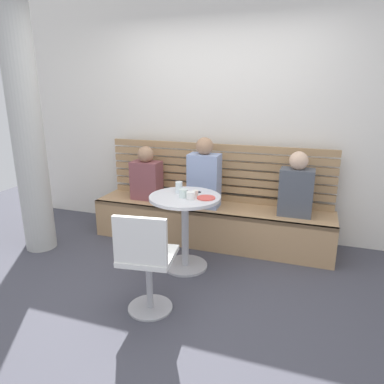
{
  "coord_description": "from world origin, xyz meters",
  "views": [
    {
      "loc": [
        1.04,
        -2.44,
        1.72
      ],
      "look_at": [
        -0.03,
        0.66,
        0.75
      ],
      "focal_mm": 33.04,
      "sensor_mm": 36.0,
      "label": 1
    }
  ],
  "objects_px": {
    "cup_water_clear": "(179,187)",
    "cup_ceramic_white": "(191,196)",
    "person_child_left": "(296,187)",
    "phone_on_table": "(194,193)",
    "person_adult": "(204,176)",
    "white_chair": "(146,260)",
    "cup_glass_short": "(183,193)",
    "person_child_middle": "(146,176)",
    "plate_small": "(206,198)",
    "cafe_table": "(185,218)",
    "cup_espresso_small": "(195,193)",
    "booth_bench": "(210,224)"
  },
  "relations": [
    {
      "from": "cup_water_clear",
      "to": "cup_ceramic_white",
      "type": "bearing_deg",
      "value": -42.49
    },
    {
      "from": "person_child_left",
      "to": "phone_on_table",
      "type": "relative_size",
      "value": 4.8
    },
    {
      "from": "person_adult",
      "to": "cup_water_clear",
      "type": "height_order",
      "value": "person_adult"
    },
    {
      "from": "white_chair",
      "to": "cup_glass_short",
      "type": "xyz_separation_m",
      "value": [
        0.02,
        0.77,
        0.32
      ]
    },
    {
      "from": "person_child_middle",
      "to": "phone_on_table",
      "type": "height_order",
      "value": "person_child_middle"
    },
    {
      "from": "white_chair",
      "to": "person_adult",
      "type": "bearing_deg",
      "value": 89.24
    },
    {
      "from": "plate_small",
      "to": "person_child_middle",
      "type": "bearing_deg",
      "value": 144.19
    },
    {
      "from": "cafe_table",
      "to": "cup_espresso_small",
      "type": "xyz_separation_m",
      "value": [
        0.09,
        0.04,
        0.25
      ]
    },
    {
      "from": "cafe_table",
      "to": "phone_on_table",
      "type": "height_order",
      "value": "phone_on_table"
    },
    {
      "from": "cup_ceramic_white",
      "to": "phone_on_table",
      "type": "relative_size",
      "value": 0.57
    },
    {
      "from": "person_adult",
      "to": "cup_espresso_small",
      "type": "height_order",
      "value": "person_adult"
    },
    {
      "from": "person_child_left",
      "to": "cup_glass_short",
      "type": "height_order",
      "value": "person_child_left"
    },
    {
      "from": "cafe_table",
      "to": "white_chair",
      "type": "distance_m",
      "value": 0.82
    },
    {
      "from": "booth_bench",
      "to": "phone_on_table",
      "type": "height_order",
      "value": "phone_on_table"
    },
    {
      "from": "cup_water_clear",
      "to": "booth_bench",
      "type": "bearing_deg",
      "value": 74.79
    },
    {
      "from": "booth_bench",
      "to": "cup_ceramic_white",
      "type": "distance_m",
      "value": 0.92
    },
    {
      "from": "cafe_table",
      "to": "cup_water_clear",
      "type": "relative_size",
      "value": 6.73
    },
    {
      "from": "cafe_table",
      "to": "person_adult",
      "type": "xyz_separation_m",
      "value": [
        -0.0,
        0.62,
        0.27
      ]
    },
    {
      "from": "cup_glass_short",
      "to": "plate_small",
      "type": "relative_size",
      "value": 0.47
    },
    {
      "from": "phone_on_table",
      "to": "person_child_middle",
      "type": "bearing_deg",
      "value": -15.2
    },
    {
      "from": "cafe_table",
      "to": "person_child_left",
      "type": "relative_size",
      "value": 1.1
    },
    {
      "from": "person_child_left",
      "to": "booth_bench",
      "type": "bearing_deg",
      "value": -179.41
    },
    {
      "from": "cafe_table",
      "to": "cup_espresso_small",
      "type": "relative_size",
      "value": 13.21
    },
    {
      "from": "person_child_left",
      "to": "phone_on_table",
      "type": "height_order",
      "value": "person_child_left"
    },
    {
      "from": "cafe_table",
      "to": "cup_water_clear",
      "type": "xyz_separation_m",
      "value": [
        -0.09,
        0.09,
        0.28
      ]
    },
    {
      "from": "cup_water_clear",
      "to": "cup_ceramic_white",
      "type": "xyz_separation_m",
      "value": [
        0.18,
        -0.16,
        -0.02
      ]
    },
    {
      "from": "booth_bench",
      "to": "white_chair",
      "type": "bearing_deg",
      "value": -93.14
    },
    {
      "from": "white_chair",
      "to": "cup_ceramic_white",
      "type": "distance_m",
      "value": 0.81
    },
    {
      "from": "cafe_table",
      "to": "phone_on_table",
      "type": "relative_size",
      "value": 5.29
    },
    {
      "from": "person_adult",
      "to": "cup_water_clear",
      "type": "xyz_separation_m",
      "value": [
        -0.09,
        -0.53,
        0.01
      ]
    },
    {
      "from": "person_adult",
      "to": "cup_ceramic_white",
      "type": "height_order",
      "value": "person_adult"
    },
    {
      "from": "white_chair",
      "to": "person_child_middle",
      "type": "relative_size",
      "value": 1.34
    },
    {
      "from": "cup_glass_short",
      "to": "cafe_table",
      "type": "bearing_deg",
      "value": 90.06
    },
    {
      "from": "booth_bench",
      "to": "cup_water_clear",
      "type": "bearing_deg",
      "value": -105.21
    },
    {
      "from": "person_child_middle",
      "to": "cup_water_clear",
      "type": "relative_size",
      "value": 5.76
    },
    {
      "from": "cafe_table",
      "to": "person_adult",
      "type": "height_order",
      "value": "person_adult"
    },
    {
      "from": "white_chair",
      "to": "plate_small",
      "type": "height_order",
      "value": "white_chair"
    },
    {
      "from": "person_child_left",
      "to": "cup_espresso_small",
      "type": "relative_size",
      "value": 11.99
    },
    {
      "from": "white_chair",
      "to": "person_child_middle",
      "type": "height_order",
      "value": "person_child_middle"
    },
    {
      "from": "person_child_left",
      "to": "cup_espresso_small",
      "type": "distance_m",
      "value": 1.09
    },
    {
      "from": "person_child_left",
      "to": "person_adult",
      "type": "bearing_deg",
      "value": -177.44
    },
    {
      "from": "cup_ceramic_white",
      "to": "cup_glass_short",
      "type": "distance_m",
      "value": 0.09
    },
    {
      "from": "plate_small",
      "to": "cup_espresso_small",
      "type": "bearing_deg",
      "value": 159.82
    },
    {
      "from": "person_child_left",
      "to": "cup_ceramic_white",
      "type": "bearing_deg",
      "value": -140.29
    },
    {
      "from": "cafe_table",
      "to": "person_adult",
      "type": "relative_size",
      "value": 0.95
    },
    {
      "from": "white_chair",
      "to": "cup_ceramic_white",
      "type": "bearing_deg",
      "value": 81.91
    },
    {
      "from": "cup_glass_short",
      "to": "cup_espresso_small",
      "type": "distance_m",
      "value": 0.12
    },
    {
      "from": "cafe_table",
      "to": "cup_ceramic_white",
      "type": "relative_size",
      "value": 9.25
    },
    {
      "from": "person_adult",
      "to": "person_child_left",
      "type": "relative_size",
      "value": 1.15
    },
    {
      "from": "white_chair",
      "to": "person_adult",
      "type": "distance_m",
      "value": 1.47
    }
  ]
}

